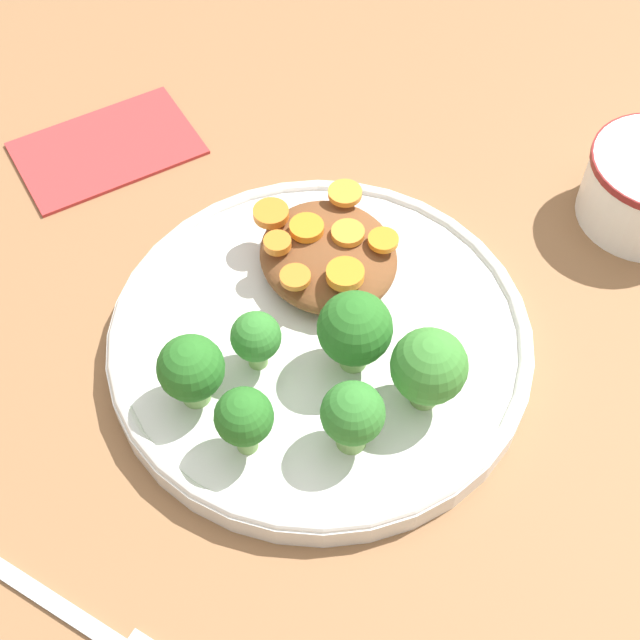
% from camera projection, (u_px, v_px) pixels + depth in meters
% --- Properties ---
extents(ground_plane, '(4.00, 4.00, 0.00)m').
position_uv_depth(ground_plane, '(320.00, 349.00, 0.61)').
color(ground_plane, '#8C603D').
extents(plate, '(0.28, 0.28, 0.02)m').
position_uv_depth(plate, '(320.00, 339.00, 0.60)').
color(plate, silver).
rests_on(plate, ground_plane).
extents(stew_mound, '(0.09, 0.10, 0.03)m').
position_uv_depth(stew_mound, '(328.00, 256.00, 0.62)').
color(stew_mound, brown).
rests_on(stew_mound, plate).
extents(broccoli_floret_0, '(0.04, 0.04, 0.05)m').
position_uv_depth(broccoli_floret_0, '(191.00, 370.00, 0.54)').
color(broccoli_floret_0, '#7FA85B').
rests_on(broccoli_floret_0, plate).
extents(broccoli_floret_1, '(0.04, 0.04, 0.05)m').
position_uv_depth(broccoli_floret_1, '(244.00, 418.00, 0.52)').
color(broccoli_floret_1, '#759E51').
rests_on(broccoli_floret_1, plate).
extents(broccoli_floret_2, '(0.04, 0.04, 0.05)m').
position_uv_depth(broccoli_floret_2, '(353.00, 416.00, 0.52)').
color(broccoli_floret_2, '#759E51').
rests_on(broccoli_floret_2, plate).
extents(broccoli_floret_3, '(0.05, 0.05, 0.06)m').
position_uv_depth(broccoli_floret_3, '(355.00, 330.00, 0.55)').
color(broccoli_floret_3, '#7FA85B').
rests_on(broccoli_floret_3, plate).
extents(broccoli_floret_4, '(0.03, 0.03, 0.05)m').
position_uv_depth(broccoli_floret_4, '(256.00, 338.00, 0.56)').
color(broccoli_floret_4, '#7FA85B').
rests_on(broccoli_floret_4, plate).
extents(broccoli_floret_5, '(0.05, 0.05, 0.06)m').
position_uv_depth(broccoli_floret_5, '(429.00, 368.00, 0.54)').
color(broccoli_floret_5, '#759E51').
rests_on(broccoli_floret_5, plate).
extents(carrot_slice_0, '(0.03, 0.03, 0.01)m').
position_uv_depth(carrot_slice_0, '(345.00, 274.00, 0.58)').
color(carrot_slice_0, orange).
rests_on(carrot_slice_0, stew_mound).
extents(carrot_slice_1, '(0.02, 0.02, 0.00)m').
position_uv_depth(carrot_slice_1, '(345.00, 193.00, 0.63)').
color(carrot_slice_1, orange).
rests_on(carrot_slice_1, stew_mound).
extents(carrot_slice_2, '(0.02, 0.02, 0.01)m').
position_uv_depth(carrot_slice_2, '(307.00, 228.00, 0.61)').
color(carrot_slice_2, orange).
rests_on(carrot_slice_2, stew_mound).
extents(carrot_slice_3, '(0.02, 0.02, 0.00)m').
position_uv_depth(carrot_slice_3, '(348.00, 233.00, 0.61)').
color(carrot_slice_3, orange).
rests_on(carrot_slice_3, stew_mound).
extents(carrot_slice_4, '(0.02, 0.02, 0.01)m').
position_uv_depth(carrot_slice_4, '(277.00, 243.00, 0.60)').
color(carrot_slice_4, orange).
rests_on(carrot_slice_4, stew_mound).
extents(carrot_slice_5, '(0.02, 0.02, 0.00)m').
position_uv_depth(carrot_slice_5, '(295.00, 277.00, 0.58)').
color(carrot_slice_5, orange).
rests_on(carrot_slice_5, stew_mound).
extents(carrot_slice_6, '(0.03, 0.03, 0.01)m').
position_uv_depth(carrot_slice_6, '(269.00, 214.00, 0.62)').
color(carrot_slice_6, orange).
rests_on(carrot_slice_6, stew_mound).
extents(carrot_slice_7, '(0.02, 0.02, 0.00)m').
position_uv_depth(carrot_slice_7, '(383.00, 240.00, 0.60)').
color(carrot_slice_7, orange).
rests_on(carrot_slice_7, stew_mound).
extents(fork, '(0.13, 0.16, 0.01)m').
position_uv_depth(fork, '(96.00, 630.00, 0.50)').
color(fork, '#B9B9B9').
rests_on(fork, ground_plane).
extents(napkin, '(0.15, 0.11, 0.01)m').
position_uv_depth(napkin, '(107.00, 147.00, 0.72)').
color(napkin, '#B73333').
rests_on(napkin, ground_plane).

